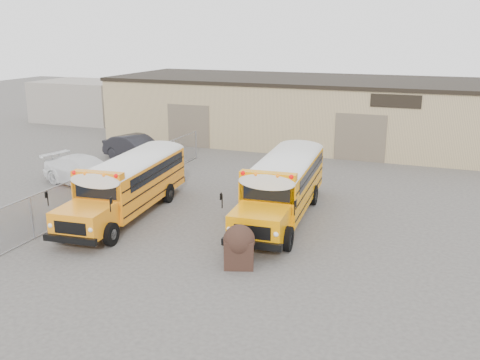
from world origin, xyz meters
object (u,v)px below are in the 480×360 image
(car_white, at_px, (86,171))
(car_dark, at_px, (137,148))
(school_bus_left, at_px, (176,154))
(tarp_bundle, at_px, (239,245))
(school_bus_right, at_px, (306,154))

(car_white, xyz_separation_m, car_dark, (-0.35, 5.72, 0.05))
(school_bus_left, bearing_deg, car_white, -150.02)
(school_bus_left, xyz_separation_m, tarp_bundle, (7.20, -9.04, -0.74))
(tarp_bundle, relative_size, car_white, 0.29)
(school_bus_left, bearing_deg, school_bus_right, 19.17)
(car_dark, bearing_deg, school_bus_left, -107.28)
(school_bus_right, xyz_separation_m, car_dark, (-11.21, 0.99, -0.77))
(school_bus_left, relative_size, school_bus_right, 0.97)
(school_bus_right, bearing_deg, tarp_bundle, -87.46)
(school_bus_right, height_order, tarp_bundle, school_bus_right)
(school_bus_left, relative_size, car_white, 1.73)
(school_bus_right, distance_m, car_dark, 11.28)
(tarp_bundle, height_order, car_dark, car_dark)
(school_bus_left, xyz_separation_m, car_dark, (-4.52, 3.32, -0.71))
(school_bus_left, xyz_separation_m, school_bus_right, (6.69, 2.33, 0.06))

